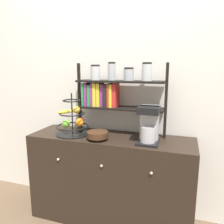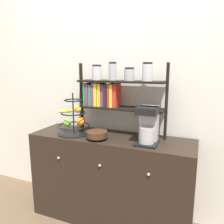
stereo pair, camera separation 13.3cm
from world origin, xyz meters
The scene contains 6 objects.
wall_back centered at (0.00, 0.49, 1.30)m, with size 7.00×0.05×2.60m, color silver.
sideboard centered at (0.00, 0.22, 0.41)m, with size 1.49×0.46×0.83m.
coffee_maker centered at (0.35, 0.18, 0.98)m, with size 0.18×0.21×0.31m.
fruit_stand centered at (-0.35, 0.18, 0.95)m, with size 0.31×0.31×0.39m.
wooden_bowl centered at (-0.08, 0.11, 0.87)m, with size 0.19×0.19×0.07m.
shelf_hutch centered at (-0.03, 0.34, 1.24)m, with size 0.85×0.20×0.66m.
Camera 1 is at (0.61, -1.57, 1.43)m, focal length 35.00 mm.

